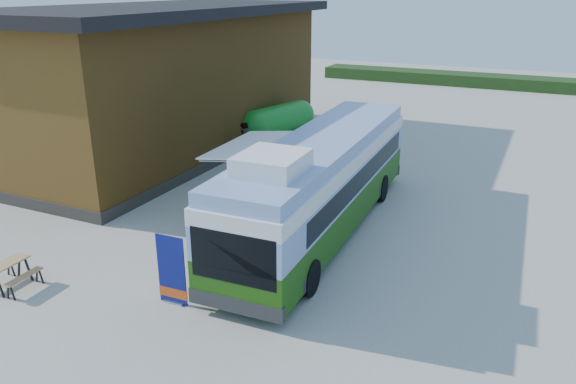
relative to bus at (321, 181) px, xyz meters
The scene contains 10 objects.
ground 3.74m from the bus, 110.22° to the right, with size 100.00×100.00×0.00m, color #BCB7AD.
barn 13.65m from the bus, 148.89° to the left, with size 9.60×21.20×7.50m.
hedge 35.70m from the bus, 78.85° to the left, with size 40.00×3.00×1.00m, color #264419.
bus is the anchor object (origin of this frame).
awning 2.82m from the bus, behind, with size 2.90×4.54×0.53m.
banner 6.71m from the bus, 106.39° to the right, with size 0.91×0.20×2.09m.
picnic_table 10.34m from the bus, 131.56° to the right, with size 1.47×1.32×0.81m.
person_a 4.77m from the bus, 104.80° to the left, with size 0.61×0.40×1.69m, color #999999.
person_b 9.44m from the bus, 136.41° to the left, with size 0.96×0.75×1.98m, color #999999.
slurry_tanker 12.47m from the bus, 123.12° to the left, with size 2.73×5.62×2.14m.
Camera 1 is at (8.02, -14.47, 8.48)m, focal length 35.00 mm.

